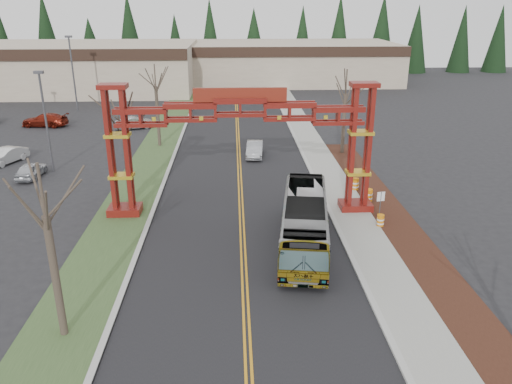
{
  "coord_description": "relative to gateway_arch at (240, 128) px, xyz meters",
  "views": [
    {
      "loc": [
        -0.44,
        -13.99,
        13.61
      ],
      "look_at": [
        0.81,
        13.43,
        3.21
      ],
      "focal_mm": 35.0,
      "sensor_mm": 36.0,
      "label": 1
    }
  ],
  "objects": [
    {
      "name": "transit_bus",
      "position": [
        3.67,
        -5.2,
        -4.46
      ],
      "size": [
        4.11,
        11.15,
        3.04
      ],
      "primitive_type": "imported",
      "rotation": [
        0.0,
        0.0,
        -0.15
      ],
      "color": "#9D9FA4",
      "rests_on": "ground"
    },
    {
      "name": "bare_tree_median_near",
      "position": [
        -8.0,
        -13.38,
        -0.35
      ],
      "size": [
        3.39,
        3.39,
        7.9
      ],
      "color": "#382D26",
      "rests_on": "ground"
    },
    {
      "name": "curb_right",
      "position": [
        6.15,
        7.0,
        -5.91
      ],
      "size": [
        0.3,
        110.0,
        0.15
      ],
      "primitive_type": "cube",
      "color": "#AFAFA9",
      "rests_on": "ground"
    },
    {
      "name": "light_pole_far",
      "position": [
        -21.49,
        36.01,
        -0.33
      ],
      "size": [
        0.85,
        0.42,
        9.77
      ],
      "color": "#3F3F44",
      "rests_on": "ground"
    },
    {
      "name": "curb_left",
      "position": [
        -6.15,
        7.0,
        -5.91
      ],
      "size": [
        0.3,
        110.0,
        0.15
      ],
      "primitive_type": "cube",
      "color": "#AFAFA9",
      "rests_on": "ground"
    },
    {
      "name": "bare_tree_right_far",
      "position": [
        10.0,
        14.05,
        -0.24
      ],
      "size": [
        3.39,
        3.39,
        8.01
      ],
      "color": "#382D26",
      "rests_on": "ground"
    },
    {
      "name": "retail_building_east",
      "position": [
        10.0,
        61.95,
        -2.47
      ],
      "size": [
        38.0,
        20.3,
        7.0
      ],
      "color": "tan",
      "rests_on": "ground"
    },
    {
      "name": "barrel_north",
      "position": [
        8.88,
        3.85,
        -5.47
      ],
      "size": [
        0.55,
        0.55,
        1.02
      ],
      "color": "orange",
      "rests_on": "ground"
    },
    {
      "name": "lane_line_right",
      "position": [
        0.12,
        7.0,
        -5.96
      ],
      "size": [
        0.12,
        100.0,
        0.01
      ],
      "primitive_type": "cube",
      "color": "orange",
      "rests_on": "road"
    },
    {
      "name": "street_sign",
      "position": [
        8.96,
        -2.51,
        -4.33
      ],
      "size": [
        0.52,
        0.13,
        2.3
      ],
      "color": "#3F3F44",
      "rests_on": "ground"
    },
    {
      "name": "road",
      "position": [
        -0.0,
        7.0,
        -5.97
      ],
      "size": [
        12.0,
        110.0,
        0.02
      ],
      "primitive_type": "cube",
      "color": "black",
      "rests_on": "ground"
    },
    {
      "name": "conifer_treeline",
      "position": [
        0.25,
        74.0,
        0.5
      ],
      "size": [
        116.1,
        5.6,
        13.0
      ],
      "color": "black",
      "rests_on": "ground"
    },
    {
      "name": "bare_tree_median_far",
      "position": [
        -8.0,
        17.64,
        -0.0
      ],
      "size": [
        3.25,
        3.25,
        8.17
      ],
      "color": "#382D26",
      "rests_on": "ground"
    },
    {
      "name": "silver_sedan",
      "position": [
        1.52,
        13.52,
        -5.28
      ],
      "size": [
        1.85,
        4.37,
        1.4
      ],
      "primitive_type": "imported",
      "rotation": [
        0.0,
        0.0,
        -0.09
      ],
      "color": "#A5A8AD",
      "rests_on": "ground"
    },
    {
      "name": "gateway_arch",
      "position": [
        0.0,
        0.0,
        0.0
      ],
      "size": [
        18.2,
        1.6,
        8.9
      ],
      "color": "#5A110B",
      "rests_on": "ground"
    },
    {
      "name": "barrel_south",
      "position": [
        8.94,
        -2.93,
        -5.54
      ],
      "size": [
        0.48,
        0.48,
        0.88
      ],
      "color": "orange",
      "rests_on": "ground"
    },
    {
      "name": "parked_car_far_a",
      "position": [
        -11.86,
        25.22,
        -5.28
      ],
      "size": [
        4.53,
        3.1,
        1.41
      ],
      "primitive_type": "imported",
      "rotation": [
        0.0,
        0.0,
        1.98
      ],
      "color": "#929599",
      "rests_on": "ground"
    },
    {
      "name": "parked_car_near_a",
      "position": [
        -17.35,
        8.21,
        -5.33
      ],
      "size": [
        1.63,
        3.88,
        1.31
      ],
      "primitive_type": "imported",
      "rotation": [
        0.0,
        0.0,
        3.12
      ],
      "color": "#B9BCC1",
      "rests_on": "ground"
    },
    {
      "name": "light_pole_near",
      "position": [
        -16.11,
        9.78,
        -1.05
      ],
      "size": [
        0.74,
        0.37,
        8.53
      ],
      "color": "#3F3F44",
      "rests_on": "ground"
    },
    {
      "name": "landscape_strip",
      "position": [
        10.2,
        -8.0,
        -5.92
      ],
      "size": [
        2.6,
        50.0,
        0.12
      ],
      "primitive_type": "cube",
      "color": "black",
      "rests_on": "ground"
    },
    {
      "name": "grass_median",
      "position": [
        -8.0,
        7.0,
        -5.94
      ],
      "size": [
        4.0,
        110.0,
        0.08
      ],
      "primitive_type": "cube",
      "color": "#354D26",
      "rests_on": "ground"
    },
    {
      "name": "parked_car_mid_a",
      "position": [
        -22.67,
        26.97,
        -5.21
      ],
      "size": [
        5.56,
        2.89,
        1.54
      ],
      "primitive_type": "imported",
      "rotation": [
        0.0,
        0.0,
        4.57
      ],
      "color": "maroon",
      "rests_on": "ground"
    },
    {
      "name": "parked_car_near_b",
      "position": [
        -21.09,
        12.38,
        -5.29
      ],
      "size": [
        2.99,
        4.44,
        1.38
      ],
      "primitive_type": "imported",
      "rotation": [
        0.0,
        0.0,
        -0.4
      ],
      "color": "silver",
      "rests_on": "ground"
    },
    {
      "name": "barrel_mid",
      "position": [
        9.3,
        1.39,
        -5.47
      ],
      "size": [
        0.56,
        0.56,
        1.03
      ],
      "color": "orange",
      "rests_on": "ground"
    },
    {
      "name": "bare_tree_median_mid",
      "position": [
        -8.0,
        1.91,
        -0.09
      ],
      "size": [
        3.15,
        3.15,
        8.02
      ],
      "color": "#382D26",
      "rests_on": "ground"
    },
    {
      "name": "lane_line_left",
      "position": [
        -0.12,
        7.0,
        -5.96
      ],
      "size": [
        0.12,
        100.0,
        0.01
      ],
      "primitive_type": "cube",
      "color": "orange",
      "rests_on": "road"
    },
    {
      "name": "retail_building_west",
      "position": [
        -30.0,
        53.96,
        -2.22
      ],
      "size": [
        46.0,
        22.3,
        7.5
      ],
      "color": "tan",
      "rests_on": "ground"
    },
    {
      "name": "sidewalk_right",
      "position": [
        7.6,
        7.0,
        -5.91
      ],
      "size": [
        2.6,
        110.0,
        0.14
      ],
      "primitive_type": "cube",
      "color": "gray",
      "rests_on": "ground"
    }
  ]
}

